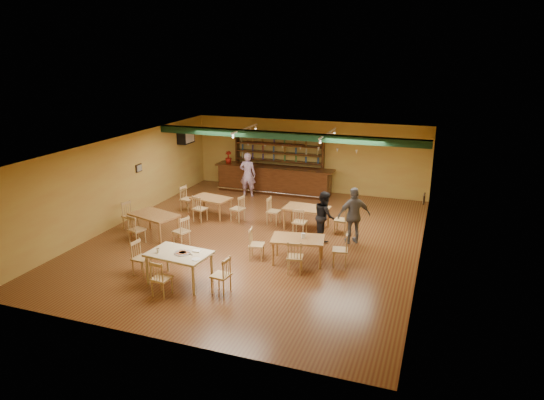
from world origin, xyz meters
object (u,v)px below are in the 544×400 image
at_px(dining_table_d, 298,250).
at_px(patron_bar, 248,174).
at_px(bar_counter, 274,180).
at_px(dining_table_b, 306,218).
at_px(dining_table_a, 212,207).
at_px(near_table, 180,268).
at_px(dining_table_c, 155,225).
at_px(patron_right_a, 324,216).

xyz_separation_m(dining_table_d, patron_bar, (-3.84, 5.63, 0.55)).
bearing_deg(bar_counter, dining_table_d, -65.14).
height_order(dining_table_b, patron_bar, patron_bar).
relative_size(bar_counter, dining_table_a, 3.66).
xyz_separation_m(near_table, patron_bar, (-1.34, 7.88, 0.50)).
distance_m(dining_table_c, patron_right_a, 5.44).
distance_m(bar_counter, dining_table_d, 7.12).
relative_size(dining_table_b, patron_right_a, 0.94).
bearing_deg(dining_table_c, dining_table_a, 89.18).
relative_size(dining_table_b, dining_table_d, 1.01).
relative_size(dining_table_b, patron_bar, 0.81).
bearing_deg(dining_table_d, near_table, -148.32).
bearing_deg(dining_table_b, near_table, -109.26).
bearing_deg(dining_table_c, patron_right_a, 33.71).
height_order(dining_table_a, dining_table_d, dining_table_d).
xyz_separation_m(dining_table_b, near_table, (-1.98, -5.00, 0.05)).
bearing_deg(dining_table_c, bar_counter, 89.13).
relative_size(bar_counter, patron_right_a, 3.19).
relative_size(dining_table_d, near_table, 0.94).
bearing_deg(dining_table_d, patron_bar, 113.97).
height_order(bar_counter, patron_bar, patron_bar).
relative_size(bar_counter, dining_table_c, 3.28).
xyz_separation_m(dining_table_c, patron_right_a, (5.19, 1.60, 0.41)).
height_order(dining_table_c, patron_right_a, patron_right_a).
distance_m(bar_counter, patron_bar, 1.24).
xyz_separation_m(bar_counter, patron_bar, (-0.85, -0.83, 0.35)).
bearing_deg(dining_table_a, near_table, -61.30).
distance_m(dining_table_c, near_table, 3.55).
xyz_separation_m(near_table, patron_right_a, (2.78, 4.20, 0.37)).
height_order(near_table, patron_right_a, patron_right_a).
xyz_separation_m(dining_table_c, patron_bar, (1.07, 5.27, 0.53)).
height_order(dining_table_d, patron_bar, patron_bar).
distance_m(dining_table_b, near_table, 5.38).
height_order(bar_counter, dining_table_c, bar_counter).
bearing_deg(patron_bar, dining_table_d, 117.07).
bearing_deg(patron_right_a, dining_table_a, 52.24).
bearing_deg(dining_table_b, patron_right_a, -42.72).
bearing_deg(patron_right_a, patron_bar, 22.12).
height_order(dining_table_d, near_table, near_table).
bearing_deg(patron_bar, dining_table_c, 71.30).
height_order(bar_counter, dining_table_b, bar_counter).
height_order(dining_table_a, dining_table_c, dining_table_c).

